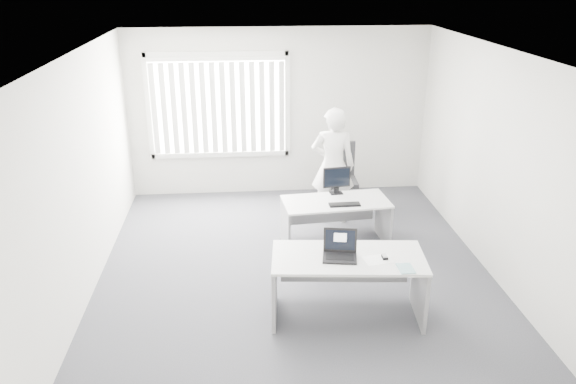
{
  "coord_description": "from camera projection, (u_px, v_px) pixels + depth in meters",
  "views": [
    {
      "loc": [
        -0.64,
        -6.2,
        3.68
      ],
      "look_at": [
        -0.09,
        0.15,
        1.11
      ],
      "focal_mm": 35.0,
      "sensor_mm": 36.0,
      "label": 1
    }
  ],
  "objects": [
    {
      "name": "person",
      "position": [
        333.0,
        166.0,
        8.43
      ],
      "size": [
        0.71,
        0.53,
        1.8
      ],
      "primitive_type": "imported",
      "rotation": [
        0.0,
        0.0,
        2.99
      ],
      "color": "silver",
      "rests_on": "ground"
    },
    {
      "name": "paper_sheet",
      "position": [
        378.0,
        259.0,
        6.02
      ],
      "size": [
        0.33,
        0.26,
        0.0
      ],
      "primitive_type": "cube",
      "rotation": [
        0.0,
        0.0,
        0.17
      ],
      "color": "white",
      "rests_on": "desk_near"
    },
    {
      "name": "desk_far",
      "position": [
        336.0,
        213.0,
        7.84
      ],
      "size": [
        1.52,
        0.81,
        0.67
      ],
      "rotation": [
        0.0,
        0.0,
        0.09
      ],
      "color": "silver",
      "rests_on": "ground"
    },
    {
      "name": "ceiling",
      "position": [
        298.0,
        53.0,
        6.11
      ],
      "size": [
        5.0,
        6.0,
        0.02
      ],
      "primitive_type": "cube",
      "color": "silver",
      "rests_on": "wall_back"
    },
    {
      "name": "desk_near",
      "position": [
        348.0,
        273.0,
        6.17
      ],
      "size": [
        1.72,
        0.93,
        0.76
      ],
      "rotation": [
        0.0,
        0.0,
        -0.09
      ],
      "color": "silver",
      "rests_on": "ground"
    },
    {
      "name": "wall_front",
      "position": [
        341.0,
        323.0,
        3.86
      ],
      "size": [
        5.0,
        0.02,
        2.8
      ],
      "primitive_type": "cube",
      "color": "beige",
      "rests_on": "ground"
    },
    {
      "name": "wall_right",
      "position": [
        501.0,
        168.0,
        6.83
      ],
      "size": [
        0.02,
        6.0,
        2.8
      ],
      "primitive_type": "cube",
      "color": "beige",
      "rests_on": "ground"
    },
    {
      "name": "blinds",
      "position": [
        218.0,
        108.0,
        9.19
      ],
      "size": [
        2.2,
        0.1,
        1.5
      ],
      "primitive_type": null,
      "color": "white",
      "rests_on": "wall_back"
    },
    {
      "name": "laptop",
      "position": [
        340.0,
        247.0,
        5.98
      ],
      "size": [
        0.41,
        0.38,
        0.28
      ],
      "primitive_type": null,
      "rotation": [
        0.0,
        0.0,
        -0.17
      ],
      "color": "black",
      "rests_on": "desk_near"
    },
    {
      "name": "ground",
      "position": [
        296.0,
        277.0,
        7.16
      ],
      "size": [
        6.0,
        6.0,
        0.0
      ],
      "primitive_type": "plane",
      "color": "#4E5056",
      "rests_on": "ground"
    },
    {
      "name": "booklet",
      "position": [
        406.0,
        268.0,
        5.84
      ],
      "size": [
        0.16,
        0.22,
        0.01
      ],
      "primitive_type": "cube",
      "rotation": [
        0.0,
        0.0,
        0.02
      ],
      "color": "silver",
      "rests_on": "desk_near"
    },
    {
      "name": "keyboard",
      "position": [
        345.0,
        205.0,
        7.62
      ],
      "size": [
        0.43,
        0.15,
        0.02
      ],
      "primitive_type": "cube",
      "rotation": [
        0.0,
        0.0,
        0.02
      ],
      "color": "black",
      "rests_on": "desk_far"
    },
    {
      "name": "mouse",
      "position": [
        385.0,
        257.0,
        6.04
      ],
      "size": [
        0.06,
        0.1,
        0.04
      ],
      "primitive_type": null,
      "rotation": [
        0.0,
        0.0,
        -0.02
      ],
      "color": "#BBBBBE",
      "rests_on": "paper_sheet"
    },
    {
      "name": "window",
      "position": [
        218.0,
        106.0,
        9.23
      ],
      "size": [
        2.32,
        0.06,
        1.76
      ],
      "primitive_type": "cube",
      "color": "silver",
      "rests_on": "wall_back"
    },
    {
      "name": "office_chair",
      "position": [
        341.0,
        188.0,
        9.1
      ],
      "size": [
        0.63,
        0.63,
        1.08
      ],
      "rotation": [
        0.0,
        0.0,
        -0.02
      ],
      "color": "black",
      "rests_on": "ground"
    },
    {
      "name": "wall_left",
      "position": [
        80.0,
        180.0,
        6.43
      ],
      "size": [
        0.02,
        6.0,
        2.8
      ],
      "primitive_type": "cube",
      "color": "beige",
      "rests_on": "ground"
    },
    {
      "name": "wall_back",
      "position": [
        279.0,
        113.0,
        9.41
      ],
      "size": [
        5.0,
        0.02,
        2.8
      ],
      "primitive_type": "cube",
      "color": "beige",
      "rests_on": "ground"
    },
    {
      "name": "monitor",
      "position": [
        337.0,
        180.0,
        7.95
      ],
      "size": [
        0.41,
        0.16,
        0.4
      ],
      "primitive_type": null,
      "rotation": [
        0.0,
        0.0,
        0.12
      ],
      "color": "black",
      "rests_on": "desk_far"
    }
  ]
}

